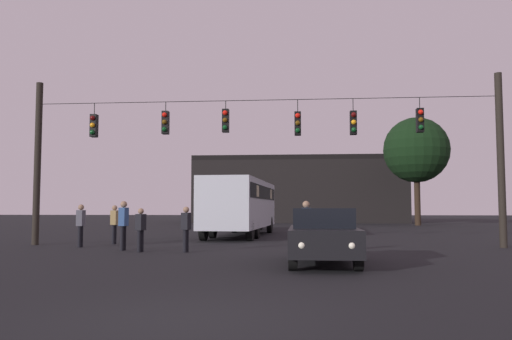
% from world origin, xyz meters
% --- Properties ---
extents(ground_plane, '(168.00, 168.00, 0.00)m').
position_xyz_m(ground_plane, '(0.00, 24.50, 0.00)').
color(ground_plane, black).
rests_on(ground_plane, ground).
extents(overhead_signal_span, '(19.07, 0.44, 6.83)m').
position_xyz_m(overhead_signal_span, '(-0.04, 13.94, 4.01)').
color(overhead_signal_span, black).
rests_on(overhead_signal_span, ground).
extents(city_bus, '(3.05, 11.11, 3.00)m').
position_xyz_m(city_bus, '(-1.63, 21.48, 1.87)').
color(city_bus, '#B7BCC6').
rests_on(city_bus, ground).
extents(car_near_right, '(1.81, 4.34, 1.52)m').
position_xyz_m(car_near_right, '(2.24, 7.30, 0.80)').
color(car_near_right, black).
rests_on(car_near_right, ground).
extents(car_far_left, '(2.04, 4.42, 1.52)m').
position_xyz_m(car_far_left, '(-2.08, 30.52, 0.80)').
color(car_far_left, black).
rests_on(car_far_left, ground).
extents(pedestrian_crossing_left, '(0.28, 0.39, 1.78)m').
position_xyz_m(pedestrian_crossing_left, '(-4.76, 11.44, 1.02)').
color(pedestrian_crossing_left, black).
rests_on(pedestrian_crossing_left, ground).
extents(pedestrian_crossing_center, '(0.32, 0.41, 1.52)m').
position_xyz_m(pedestrian_crossing_center, '(-3.93, 10.82, 0.85)').
color(pedestrian_crossing_center, black).
rests_on(pedestrian_crossing_center, ground).
extents(pedestrian_crossing_right, '(0.31, 0.40, 1.76)m').
position_xyz_m(pedestrian_crossing_right, '(1.81, 10.54, 1.01)').
color(pedestrian_crossing_right, black).
rests_on(pedestrian_crossing_right, ground).
extents(pedestrian_near_bus, '(0.24, 0.36, 1.67)m').
position_xyz_m(pedestrian_near_bus, '(-6.96, 12.81, 0.94)').
color(pedestrian_near_bus, black).
rests_on(pedestrian_near_bus, ground).
extents(pedestrian_trailing, '(0.29, 0.39, 1.58)m').
position_xyz_m(pedestrian_trailing, '(-2.34, 10.86, 0.88)').
color(pedestrian_trailing, black).
rests_on(pedestrian_trailing, ground).
extents(pedestrian_far_side, '(0.24, 0.36, 1.65)m').
position_xyz_m(pedestrian_far_side, '(-6.29, 14.70, 0.93)').
color(pedestrian_far_side, black).
rests_on(pedestrian_far_side, ground).
extents(corner_building, '(22.07, 8.02, 6.94)m').
position_xyz_m(corner_building, '(1.37, 49.98, 3.47)').
color(corner_building, black).
rests_on(corner_building, ground).
extents(tree_left_silhouette, '(5.80, 5.80, 9.58)m').
position_xyz_m(tree_left_silhouette, '(11.81, 40.45, 6.66)').
color(tree_left_silhouette, '#2D2116').
rests_on(tree_left_silhouette, ground).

